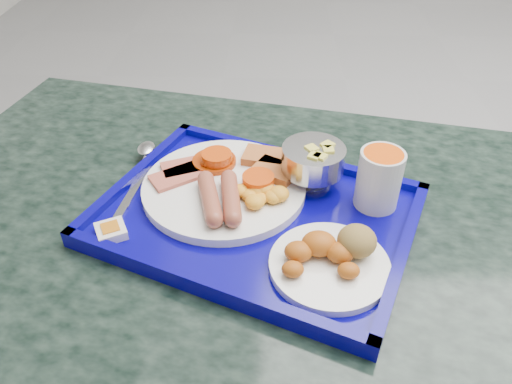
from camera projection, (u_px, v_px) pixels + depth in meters
table at (239, 295)px, 0.87m from camera, size 1.24×0.96×0.69m
tray at (256, 216)px, 0.75m from camera, size 0.54×0.48×0.03m
main_plate at (229, 184)px, 0.78m from camera, size 0.26×0.26×0.04m
bread_plate at (332, 257)px, 0.65m from camera, size 0.16×0.16×0.05m
fruit_bowl at (313, 160)px, 0.78m from camera, size 0.10×0.10×0.07m
juice_cup at (379, 178)px, 0.73m from camera, size 0.07×0.07×0.09m
spoon at (144, 157)px, 0.86m from camera, size 0.03×0.18×0.01m
knife at (139, 181)px, 0.80m from camera, size 0.04×0.19×0.00m
jam_packet at (111, 231)px, 0.70m from camera, size 0.05×0.05×0.02m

